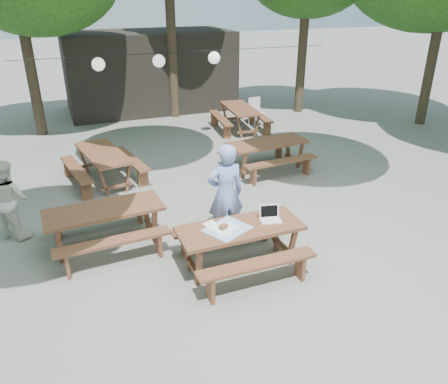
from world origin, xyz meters
TOP-DOWN VIEW (x-y plane):
  - ground at (0.00, 0.00)m, footprint 80.00×80.00m
  - pavilion at (0.50, 10.50)m, footprint 6.00×3.00m
  - main_picnic_table at (-0.60, -0.48)m, footprint 2.00×1.58m
  - picnic_table_nw at (-2.54, 0.96)m, footprint 2.04×1.67m
  - picnic_table_ne at (1.73, 3.15)m, footprint 2.05×1.70m
  - picnic_table_far_w at (-2.16, 3.90)m, footprint 1.88×2.14m
  - picnic_table_far_e at (2.48, 6.56)m, footprint 1.76×2.07m
  - woman at (-0.49, 0.42)m, footprint 0.67×0.45m
  - second_person at (-4.07, 1.98)m, footprint 0.90×0.91m
  - plastic_chair at (3.23, 6.90)m, footprint 0.48×0.48m
  - laptop at (-0.06, -0.45)m, footprint 0.38×0.32m
  - tabletop_clutter at (-0.84, -0.47)m, footprint 0.83×0.78m
  - paper_lanterns at (-0.19, 6.00)m, footprint 9.00×0.34m

SIDE VIEW (x-z plane):
  - ground at x=0.00m, z-range 0.00..0.00m
  - plastic_chair at x=3.23m, z-range -0.19..0.71m
  - main_picnic_table at x=-0.60m, z-range 0.01..0.76m
  - picnic_table_nw at x=-2.54m, z-range 0.01..0.76m
  - picnic_table_ne at x=1.73m, z-range 0.01..0.76m
  - picnic_table_far_w at x=-2.16m, z-range 0.01..0.76m
  - picnic_table_far_e at x=2.48m, z-range 0.01..0.76m
  - second_person at x=-4.07m, z-range 0.00..1.48m
  - tabletop_clutter at x=-0.84m, z-range 0.72..0.80m
  - laptop at x=-0.06m, z-range 0.69..0.93m
  - woman at x=-0.49m, z-range 0.00..1.83m
  - pavilion at x=0.50m, z-range 0.00..2.80m
  - paper_lanterns at x=-0.19m, z-range 2.21..2.59m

